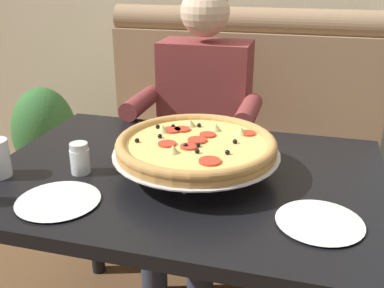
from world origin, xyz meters
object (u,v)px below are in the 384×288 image
booth_bench (233,159)px  potted_plant (46,141)px  diner_main (199,116)px  shaker_oregano (80,160)px  pizza (196,146)px  dining_table (185,199)px  plate_near_right (320,220)px  plate_near_left (58,199)px

booth_bench → potted_plant: bearing=-180.0°
diner_main → potted_plant: (-0.98, 0.27, -0.32)m
diner_main → booth_bench: bearing=66.6°
booth_bench → shaker_oregano: size_ratio=14.88×
booth_bench → potted_plant: booth_bench is taller
diner_main → potted_plant: size_ratio=1.82×
potted_plant → pizza: bearing=-38.2°
dining_table → shaker_oregano: bearing=-163.7°
booth_bench → plate_near_right: (0.40, -1.08, 0.36)m
diner_main → plate_near_right: (0.51, -0.82, 0.05)m
plate_near_right → potted_plant: plate_near_right is taller
shaker_oregano → plate_near_left: (0.03, -0.18, -0.03)m
booth_bench → dining_table: booth_bench is taller
pizza → potted_plant: 1.51m
dining_table → diner_main: diner_main is taller
dining_table → plate_near_left: bearing=-135.7°
booth_bench → plate_near_right: size_ratio=6.65×
shaker_oregano → dining_table: bearing=16.3°
plate_near_right → dining_table: bearing=154.4°
dining_table → potted_plant: bearing=140.9°
booth_bench → potted_plant: 1.10m
potted_plant → booth_bench: bearing=0.0°
pizza → plate_near_right: bearing=-27.9°
shaker_oregano → plate_near_right: size_ratio=0.45×
shaker_oregano → potted_plant: 1.32m
dining_table → plate_near_right: 0.45m
shaker_oregano → pizza: bearing=14.9°
pizza → diner_main: bearing=103.5°
booth_bench → plate_near_left: bearing=-103.3°
pizza → plate_near_right: (0.36, -0.19, -0.08)m
diner_main → plate_near_left: size_ratio=5.70×
pizza → shaker_oregano: (-0.34, -0.09, -0.05)m
pizza → shaker_oregano: bearing=-165.1°
diner_main → pizza: (0.15, -0.62, 0.13)m
booth_bench → plate_near_right: booth_bench is taller
plate_near_left → plate_near_right: 0.68m
shaker_oregano → plate_near_left: 0.18m
pizza → dining_table: bearing=-177.6°
shaker_oregano → plate_near_right: 0.71m
booth_bench → dining_table: size_ratio=1.20×
potted_plant → plate_near_right: bearing=-35.9°
diner_main → plate_near_left: bearing=-100.0°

